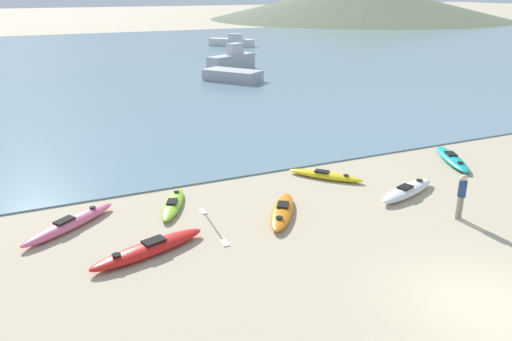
% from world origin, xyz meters
% --- Properties ---
extents(ground_plane, '(400.00, 400.00, 0.00)m').
position_xyz_m(ground_plane, '(0.00, 0.00, 0.00)').
color(ground_plane, tan).
extents(bay_water, '(160.00, 70.00, 0.06)m').
position_xyz_m(bay_water, '(0.00, 45.12, 0.03)').
color(bay_water, slate).
rests_on(bay_water, ground_plane).
extents(far_hill_midleft, '(70.30, 70.30, 8.19)m').
position_xyz_m(far_hill_midleft, '(64.56, 96.81, 4.10)').
color(far_hill_midleft, '#5B664C').
rests_on(far_hill_midleft, ground_plane).
extents(kayak_on_sand_0, '(2.08, 3.39, 0.34)m').
position_xyz_m(kayak_on_sand_0, '(6.91, 8.12, 0.15)').
color(kayak_on_sand_0, teal).
rests_on(kayak_on_sand_0, ground_plane).
extents(kayak_on_sand_1, '(3.16, 2.51, 0.38)m').
position_xyz_m(kayak_on_sand_1, '(-8.55, 8.25, 0.17)').
color(kayak_on_sand_1, '#E5668C').
rests_on(kayak_on_sand_1, ground_plane).
extents(kayak_on_sand_2, '(2.20, 2.83, 0.35)m').
position_xyz_m(kayak_on_sand_2, '(-2.13, 6.37, 0.15)').
color(kayak_on_sand_2, orange).
rests_on(kayak_on_sand_2, ground_plane).
extents(kayak_on_sand_3, '(3.14, 1.67, 0.38)m').
position_xyz_m(kayak_on_sand_3, '(2.73, 6.04, 0.17)').
color(kayak_on_sand_3, white).
rests_on(kayak_on_sand_3, ground_plane).
extents(kayak_on_sand_4, '(1.69, 2.70, 0.31)m').
position_xyz_m(kayak_on_sand_4, '(-5.22, 8.45, 0.13)').
color(kayak_on_sand_4, '#8CCC2D').
rests_on(kayak_on_sand_4, ground_plane).
extents(kayak_on_sand_5, '(3.56, 1.70, 0.39)m').
position_xyz_m(kayak_on_sand_5, '(-6.68, 5.66, 0.17)').
color(kayak_on_sand_5, red).
rests_on(kayak_on_sand_5, ground_plane).
extents(kayak_on_sand_6, '(2.40, 2.62, 0.30)m').
position_xyz_m(kayak_on_sand_6, '(0.95, 8.67, 0.13)').
color(kayak_on_sand_6, yellow).
rests_on(kayak_on_sand_6, ground_plane).
extents(person_near_foreground, '(0.31, 0.25, 1.52)m').
position_xyz_m(person_near_foreground, '(2.94, 3.81, 0.87)').
color(person_near_foreground, gray).
rests_on(person_near_foreground, ground_plane).
extents(moored_boat_0, '(4.96, 5.12, 1.51)m').
position_xyz_m(moored_boat_0, '(14.93, 53.42, 0.59)').
color(moored_boat_0, white).
rests_on(moored_boat_0, bay_water).
extents(moored_boat_1, '(5.05, 3.37, 2.32)m').
position_xyz_m(moored_boat_1, '(7.58, 35.01, 0.87)').
color(moored_boat_1, '#B2B2B7').
rests_on(moored_boat_1, bay_water).
extents(moored_boat_2, '(4.34, 4.88, 0.84)m').
position_xyz_m(moored_boat_2, '(5.69, 30.16, 0.48)').
color(moored_boat_2, '#B2B2B7').
rests_on(moored_boat_2, bay_water).
extents(loose_paddle, '(0.33, 2.79, 0.03)m').
position_xyz_m(loose_paddle, '(-4.46, 6.55, 0.01)').
color(loose_paddle, black).
rests_on(loose_paddle, ground_plane).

